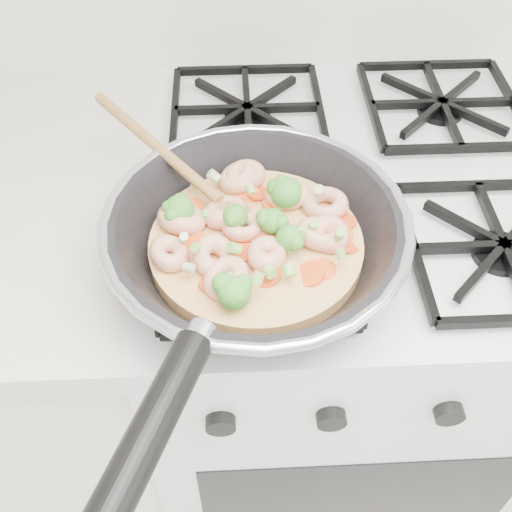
{
  "coord_description": "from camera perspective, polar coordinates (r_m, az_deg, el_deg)",
  "views": [
    {
      "loc": [
        -0.17,
        1.06,
        1.47
      ],
      "look_at": [
        -0.15,
        1.54,
        0.93
      ],
      "focal_mm": 43.32,
      "sensor_mm": 36.0,
      "label": 1
    }
  ],
  "objects": [
    {
      "name": "stove",
      "position": [
        1.21,
        6.92,
        -8.94
      ],
      "size": [
        0.6,
        0.6,
        0.92
      ],
      "color": "silver",
      "rests_on": "ground"
    },
    {
      "name": "skillet",
      "position": [
        0.7,
        -0.25,
        1.6
      ],
      "size": [
        0.37,
        0.57,
        0.09
      ],
      "rotation": [
        0.0,
        0.0,
        -0.35
      ],
      "color": "black",
      "rests_on": "stove"
    }
  ]
}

